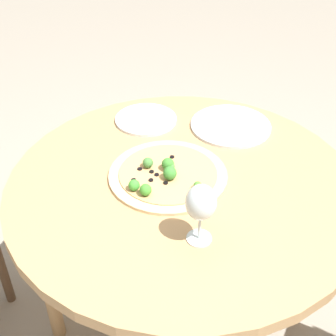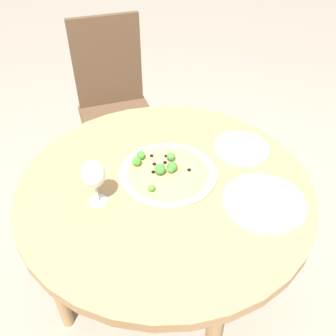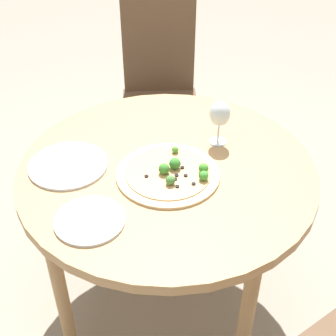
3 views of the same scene
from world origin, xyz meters
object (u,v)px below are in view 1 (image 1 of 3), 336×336
(pizza, at_px, (167,174))
(plate_near, at_px, (231,126))
(wine_glass, at_px, (201,204))
(plate_far, at_px, (146,119))

(pizza, xyz_separation_m, plate_near, (0.01, -0.36, -0.01))
(wine_glass, distance_m, plate_far, 0.62)
(pizza, bearing_deg, plate_far, -37.23)
(plate_near, bearing_deg, pizza, 91.76)
(pizza, distance_m, wine_glass, 0.29)
(wine_glass, xyz_separation_m, plate_near, (0.24, -0.51, -0.11))
(plate_near, relative_size, plate_far, 1.28)
(pizza, height_order, plate_far, pizza)
(pizza, bearing_deg, plate_near, -88.24)
(pizza, relative_size, wine_glass, 2.08)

